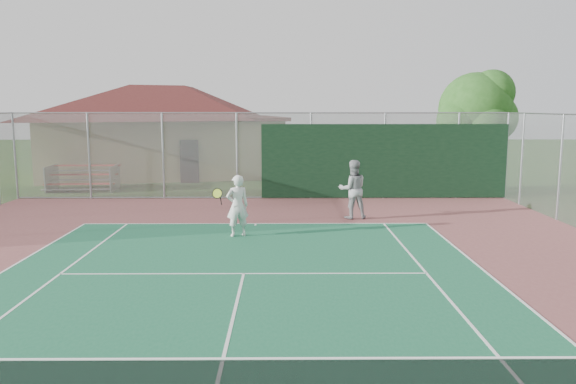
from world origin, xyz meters
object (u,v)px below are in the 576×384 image
object	(u,v)px
player_white_front	(237,206)
player_grey_back	(353,190)
clubhouse	(164,121)
bleachers	(83,177)
tree	(477,112)

from	to	relation	value
player_white_front	player_grey_back	size ratio (longest dim) A/B	0.91
clubhouse	player_grey_back	xyz separation A→B (m)	(9.00, -13.16, -1.97)
clubhouse	bleachers	distance (m)	7.33
tree	player_white_front	size ratio (longest dim) A/B	3.01
tree	player_white_front	distance (m)	14.00
clubhouse	bleachers	size ratio (longest dim) A/B	4.85
tree	clubhouse	bearing A→B (deg)	157.46
clubhouse	tree	distance (m)	16.66
tree	player_white_front	world-z (taller)	tree
clubhouse	player_white_front	size ratio (longest dim) A/B	8.35
player_grey_back	player_white_front	bearing A→B (deg)	28.40
clubhouse	player_grey_back	bearing A→B (deg)	-66.58
clubhouse	player_white_front	bearing A→B (deg)	-82.22
bleachers	player_grey_back	bearing A→B (deg)	-33.99
player_grey_back	clubhouse	bearing A→B (deg)	-62.90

